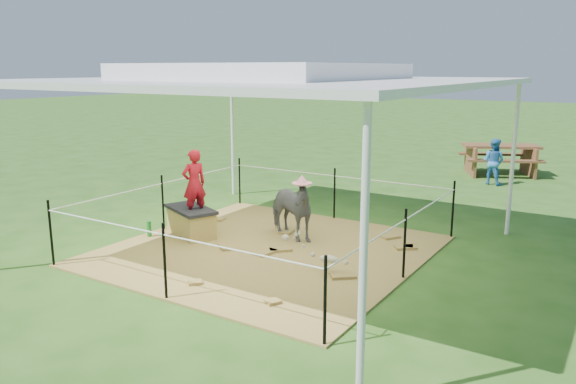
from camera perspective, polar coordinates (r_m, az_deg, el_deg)
The scene contains 13 objects.
ground at distance 8.94m, azimuth -2.07°, elevation -6.04°, with size 90.00×90.00×0.00m, color #2D5919.
hay_patch at distance 8.93m, azimuth -2.07°, elevation -5.95°, with size 4.60×4.60×0.03m, color brown.
canopy_tent at distance 8.47m, azimuth -2.21°, elevation 11.49°, with size 6.30×6.30×2.90m.
rope_fence at distance 8.75m, azimuth -2.10°, elevation -2.04°, with size 4.54×4.54×1.00m.
straw_bale at distance 9.76m, azimuth -9.81°, elevation -3.10°, with size 0.97×0.48×0.43m, color #B09140.
dark_cloth at distance 9.70m, azimuth -9.86°, elevation -1.73°, with size 1.03×0.54×0.05m, color black.
woman at distance 9.51m, azimuth -9.53°, elevation 1.42°, with size 0.42×0.28×1.16m, color #B0111F.
green_bottle at distance 9.84m, azimuth -13.93°, elevation -3.65°, with size 0.08×0.08×0.27m, color #1B7B26.
pony at distance 9.36m, azimuth 0.04°, elevation -1.69°, with size 0.56×1.22×1.03m, color #515156.
pink_hat at distance 9.23m, azimuth 0.04°, elevation 1.86°, with size 0.32×0.32×0.15m, color pink.
foal at distance 7.89m, azimuth 4.19°, elevation -6.62°, with size 0.82×0.46×0.46m, color beige, non-canonical shape.
picnic_table_near at distance 16.26m, azimuth 20.69°, elevation 3.10°, with size 1.96×1.41×0.82m, color brown.
distant_person at distance 14.78m, azimuth 20.14°, elevation 2.92°, with size 0.56×0.43×1.15m, color #367BCD.
Camera 1 is at (4.79, -6.99, 2.84)m, focal length 35.00 mm.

